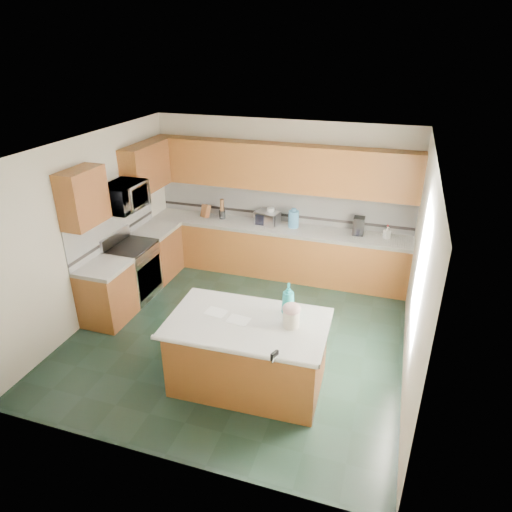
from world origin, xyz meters
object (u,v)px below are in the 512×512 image
(island_top, at_px, (248,323))
(treat_jar, at_px, (291,319))
(toaster_oven, at_px, (267,218))
(coffee_maker, at_px, (359,226))
(island_base, at_px, (248,355))
(soap_bottle_island, at_px, (288,299))
(knife_block, at_px, (206,211))

(island_top, bearing_deg, treat_jar, 4.43)
(island_top, distance_m, toaster_oven, 3.08)
(toaster_oven, xyz_separation_m, coffee_maker, (1.58, 0.03, 0.03))
(island_base, height_order, coffee_maker, coffee_maker)
(soap_bottle_island, bearing_deg, island_top, -153.31)
(soap_bottle_island, relative_size, knife_block, 1.69)
(soap_bottle_island, bearing_deg, knife_block, 119.95)
(treat_jar, xyz_separation_m, coffee_maker, (0.42, 2.98, 0.05))
(island_base, relative_size, toaster_oven, 4.39)
(island_base, height_order, knife_block, knife_block)
(island_base, height_order, treat_jar, treat_jar)
(treat_jar, xyz_separation_m, soap_bottle_island, (-0.10, 0.24, 0.10))
(treat_jar, height_order, toaster_oven, toaster_oven)
(toaster_oven, distance_m, coffee_maker, 1.58)
(knife_block, xyz_separation_m, toaster_oven, (1.18, 0.00, -0.00))
(treat_jar, bearing_deg, toaster_oven, 95.03)
(soap_bottle_island, xyz_separation_m, knife_block, (-2.24, 2.71, -0.08))
(toaster_oven, relative_size, coffee_maker, 1.34)
(treat_jar, height_order, knife_block, knife_block)
(treat_jar, distance_m, coffee_maker, 3.01)
(soap_bottle_island, distance_m, coffee_maker, 2.79)
(soap_bottle_island, xyz_separation_m, coffee_maker, (0.52, 2.74, -0.05))
(treat_jar, bearing_deg, island_base, 169.90)
(treat_jar, bearing_deg, knife_block, 111.98)
(island_base, height_order, soap_bottle_island, soap_bottle_island)
(treat_jar, height_order, coffee_maker, coffee_maker)
(coffee_maker, bearing_deg, toaster_oven, 179.58)
(island_top, relative_size, coffee_maker, 6.21)
(soap_bottle_island, bearing_deg, treat_jar, -77.44)
(knife_block, relative_size, coffee_maker, 0.80)
(knife_block, distance_m, coffee_maker, 2.76)
(toaster_oven, bearing_deg, soap_bottle_island, -53.90)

